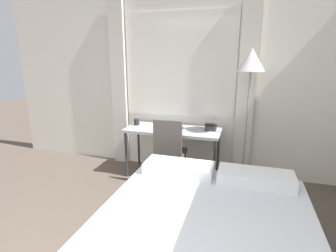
{
  "coord_description": "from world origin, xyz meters",
  "views": [
    {
      "loc": [
        1.04,
        -0.63,
        1.74
      ],
      "look_at": [
        0.11,
        2.44,
        0.87
      ],
      "focal_mm": 28.0,
      "sensor_mm": 36.0,
      "label": 1
    }
  ],
  "objects_px": {
    "desk_chair": "(169,149)",
    "mug": "(137,122)",
    "book": "(174,128)",
    "desk": "(173,133)",
    "standing_lamp": "(250,72)",
    "bed": "(203,246)",
    "telephone": "(211,127)"
  },
  "relations": [
    {
      "from": "desk",
      "to": "mug",
      "type": "xyz_separation_m",
      "value": [
        -0.58,
        0.06,
        0.11
      ]
    },
    {
      "from": "standing_lamp",
      "to": "desk_chair",
      "type": "bearing_deg",
      "value": -163.19
    },
    {
      "from": "standing_lamp",
      "to": "mug",
      "type": "distance_m",
      "value": 1.77
    },
    {
      "from": "bed",
      "to": "telephone",
      "type": "height_order",
      "value": "telephone"
    },
    {
      "from": "book",
      "to": "desk_chair",
      "type": "bearing_deg",
      "value": -88.04
    },
    {
      "from": "desk_chair",
      "to": "mug",
      "type": "height_order",
      "value": "desk_chair"
    },
    {
      "from": "bed",
      "to": "desk",
      "type": "bearing_deg",
      "value": 113.43
    },
    {
      "from": "telephone",
      "to": "desk",
      "type": "bearing_deg",
      "value": -167.39
    },
    {
      "from": "book",
      "to": "mug",
      "type": "distance_m",
      "value": 0.62
    },
    {
      "from": "standing_lamp",
      "to": "book",
      "type": "relative_size",
      "value": 6.96
    },
    {
      "from": "standing_lamp",
      "to": "telephone",
      "type": "height_order",
      "value": "standing_lamp"
    },
    {
      "from": "desk_chair",
      "to": "mug",
      "type": "relative_size",
      "value": 9.98
    },
    {
      "from": "book",
      "to": "telephone",
      "type": "bearing_deg",
      "value": 14.93
    },
    {
      "from": "bed",
      "to": "telephone",
      "type": "bearing_deg",
      "value": 96.4
    },
    {
      "from": "telephone",
      "to": "book",
      "type": "height_order",
      "value": "telephone"
    },
    {
      "from": "bed",
      "to": "standing_lamp",
      "type": "bearing_deg",
      "value": 80.98
    },
    {
      "from": "desk_chair",
      "to": "mug",
      "type": "xyz_separation_m",
      "value": [
        -0.62,
        0.34,
        0.25
      ]
    },
    {
      "from": "desk_chair",
      "to": "standing_lamp",
      "type": "distance_m",
      "value": 1.44
    },
    {
      "from": "bed",
      "to": "telephone",
      "type": "distance_m",
      "value": 1.89
    },
    {
      "from": "desk",
      "to": "book",
      "type": "xyz_separation_m",
      "value": [
        0.03,
        -0.02,
        0.07
      ]
    },
    {
      "from": "desk_chair",
      "to": "telephone",
      "type": "bearing_deg",
      "value": 36.55
    },
    {
      "from": "bed",
      "to": "telephone",
      "type": "relative_size",
      "value": 10.72
    },
    {
      "from": "desk",
      "to": "bed",
      "type": "relative_size",
      "value": 0.7
    },
    {
      "from": "desk",
      "to": "book",
      "type": "relative_size",
      "value": 5.15
    },
    {
      "from": "desk",
      "to": "standing_lamp",
      "type": "xyz_separation_m",
      "value": [
        1.01,
        0.01,
        0.88
      ]
    },
    {
      "from": "desk",
      "to": "mug",
      "type": "distance_m",
      "value": 0.59
    },
    {
      "from": "telephone",
      "to": "bed",
      "type": "bearing_deg",
      "value": -83.6
    },
    {
      "from": "desk_chair",
      "to": "bed",
      "type": "xyz_separation_m",
      "value": [
        0.7,
        -1.41,
        -0.26
      ]
    },
    {
      "from": "desk",
      "to": "desk_chair",
      "type": "bearing_deg",
      "value": -82.51
    },
    {
      "from": "bed",
      "to": "mug",
      "type": "bearing_deg",
      "value": 126.93
    },
    {
      "from": "desk_chair",
      "to": "bed",
      "type": "relative_size",
      "value": 0.49
    },
    {
      "from": "desk",
      "to": "standing_lamp",
      "type": "bearing_deg",
      "value": 0.53
    }
  ]
}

